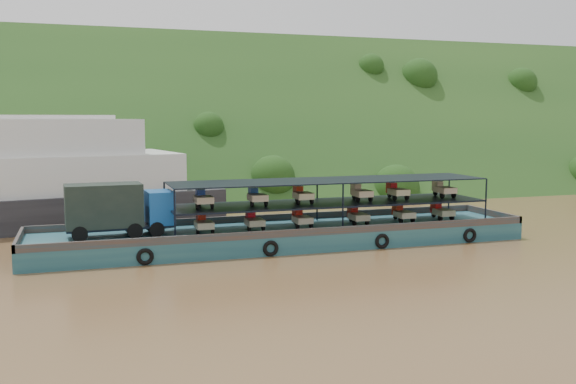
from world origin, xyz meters
name	(u,v)px	position (x,y,z in m)	size (l,w,h in m)	color
ground	(325,237)	(0.00, 0.00, 0.00)	(160.00, 160.00, 0.00)	brown
hillside	(223,188)	(0.00, 36.00, 0.00)	(140.00, 28.00, 28.00)	#183C15
cargo_barge	(269,229)	(-4.91, -1.66, 1.17)	(35.00, 7.18, 4.72)	#163E4F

